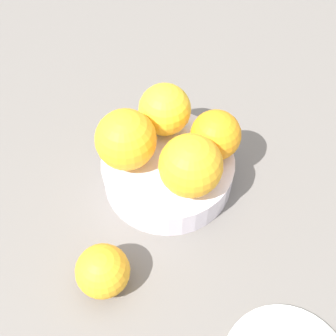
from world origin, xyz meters
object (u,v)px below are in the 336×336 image
(orange_in_bowl_3, at_px, (216,135))
(orange_loose_0, at_px, (103,271))
(orange_in_bowl_1, at_px, (191,166))
(orange_in_bowl_2, at_px, (165,110))
(orange_in_bowl_0, at_px, (126,140))
(fruit_bowl, at_px, (168,170))

(orange_in_bowl_3, distance_m, orange_loose_0, 0.22)
(orange_in_bowl_1, relative_size, orange_in_bowl_2, 1.11)
(orange_loose_0, bearing_deg, orange_in_bowl_3, -118.47)
(orange_in_bowl_0, bearing_deg, orange_in_bowl_1, 164.36)
(fruit_bowl, distance_m, orange_in_bowl_1, 0.08)
(orange_in_bowl_1, xyz_separation_m, orange_loose_0, (0.08, 0.13, -0.05))
(orange_in_bowl_1, bearing_deg, orange_in_bowl_3, -111.55)
(fruit_bowl, bearing_deg, orange_in_bowl_0, 7.56)
(fruit_bowl, relative_size, orange_in_bowl_3, 2.69)
(orange_in_bowl_2, bearing_deg, orange_in_bowl_1, 119.52)
(orange_in_bowl_2, xyz_separation_m, orange_loose_0, (0.03, 0.22, -0.05))
(orange_in_bowl_1, bearing_deg, fruit_bowl, -42.57)
(fruit_bowl, xyz_separation_m, orange_in_bowl_3, (-0.06, -0.03, 0.06))
(orange_in_bowl_0, xyz_separation_m, orange_in_bowl_1, (-0.09, 0.02, 0.00))
(orange_in_bowl_0, distance_m, orange_in_bowl_3, 0.12)
(orange_in_bowl_0, distance_m, orange_in_bowl_1, 0.09)
(orange_in_bowl_0, distance_m, orange_in_bowl_2, 0.07)
(fruit_bowl, height_order, orange_loose_0, orange_loose_0)
(orange_in_bowl_1, height_order, orange_in_bowl_3, orange_in_bowl_1)
(orange_in_bowl_2, bearing_deg, orange_in_bowl_3, 158.27)
(fruit_bowl, relative_size, orange_in_bowl_2, 2.51)
(orange_in_bowl_3, xyz_separation_m, orange_loose_0, (0.10, 0.19, -0.05))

